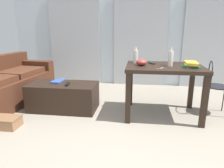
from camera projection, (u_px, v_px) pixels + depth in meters
ground_plane at (137, 117)px, 3.06m from camera, size 7.67×7.67×0.00m
wall_back at (140, 32)px, 4.66m from camera, size 6.04×0.10×2.46m
curtains at (140, 38)px, 4.61m from camera, size 4.29×0.03×2.17m
couch at (2, 86)px, 3.52m from camera, size 1.01×2.07×0.82m
coffee_table at (63, 96)px, 3.33m from camera, size 1.08×0.55×0.44m
craft_table at (164, 73)px, 3.00m from camera, size 1.10×0.82×0.77m
wire_chair at (214, 81)px, 3.10m from camera, size 0.37×0.39×0.83m
bottle_near at (135, 56)px, 3.17m from camera, size 0.08×0.08×0.25m
bottle_far at (170, 58)px, 2.90m from camera, size 0.07×0.07×0.27m
bowl at (141, 62)px, 2.96m from camera, size 0.16×0.16×0.09m
book_stack at (191, 64)px, 2.84m from camera, size 0.25×0.31×0.07m
tv_remote_on_table at (152, 63)px, 3.12m from camera, size 0.10×0.16×0.02m
scissors at (159, 68)px, 2.74m from camera, size 0.11×0.10×0.00m
tv_remote_primary at (67, 84)px, 3.20m from camera, size 0.08×0.19×0.02m
magazine at (58, 81)px, 3.39m from camera, size 0.18×0.28×0.02m
shoebox at (6, 122)px, 2.73m from camera, size 0.37×0.25×0.15m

